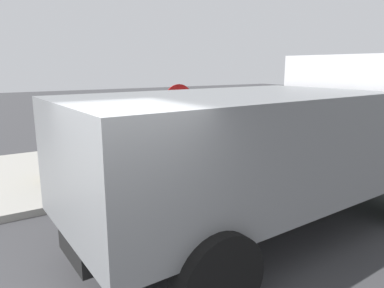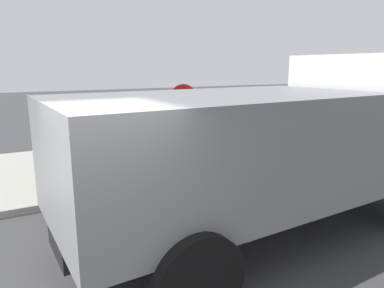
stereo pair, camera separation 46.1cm
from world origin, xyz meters
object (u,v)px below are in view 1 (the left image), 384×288
Objects in this scene: stop_sign at (179,113)px; dump_truck_gray at (287,138)px; loose_tire at (72,156)px; fire_hydrant at (58,158)px.

dump_truck_gray is at bearing -84.59° from stop_sign.
stop_sign is at bearing 95.41° from dump_truck_gray.
dump_truck_gray is at bearing -57.42° from loose_tire.
loose_tire is 0.55× the size of stop_sign.
stop_sign reaches higher than fire_hydrant.
dump_truck_gray reaches higher than fire_hydrant.
loose_tire is 2.65m from stop_sign.
loose_tire is at bearing 122.58° from dump_truck_gray.
stop_sign reaches higher than loose_tire.
loose_tire is at bearing -68.32° from fire_hydrant.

